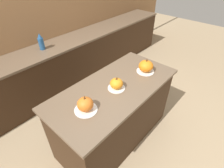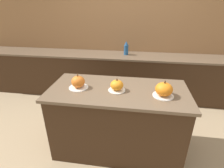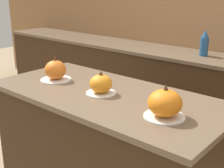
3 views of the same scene
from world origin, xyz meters
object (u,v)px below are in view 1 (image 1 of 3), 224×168
at_px(pumpkin_cake_center, 116,84).
at_px(pumpkin_cake_left, 85,105).
at_px(pumpkin_cake_right, 146,66).
at_px(bottle_tall, 41,42).

bearing_deg(pumpkin_cake_center, pumpkin_cake_left, 179.77).
distance_m(pumpkin_cake_left, pumpkin_cake_right, 0.98).
distance_m(pumpkin_cake_center, bottle_tall, 1.55).
height_order(pumpkin_cake_center, pumpkin_cake_right, pumpkin_cake_right).
xyz_separation_m(pumpkin_cake_left, pumpkin_cake_right, (0.98, -0.06, 0.01)).
relative_size(pumpkin_cake_center, pumpkin_cake_right, 0.87).
relative_size(pumpkin_cake_left, pumpkin_cake_right, 1.01).
height_order(pumpkin_cake_right, bottle_tall, bottle_tall).
height_order(pumpkin_cake_left, pumpkin_cake_center, pumpkin_cake_left).
relative_size(pumpkin_cake_left, bottle_tall, 0.88).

